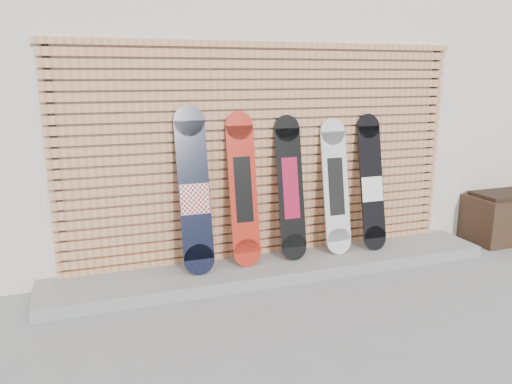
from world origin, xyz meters
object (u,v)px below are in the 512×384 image
snowboard_1 (243,190)px  snowboard_2 (290,188)px  snowboard_3 (336,187)px  snowboard_4 (372,183)px  snowboard_0 (194,192)px

snowboard_1 → snowboard_2: bearing=0.3°
snowboard_3 → snowboard_4: size_ratio=0.98×
snowboard_3 → snowboard_4: 0.43m
snowboard_0 → snowboard_2: bearing=1.7°
snowboard_0 → snowboard_2: snowboard_0 is taller
snowboard_1 → snowboard_4: (1.46, -0.01, -0.04)m
snowboard_0 → snowboard_4: bearing=0.5°
snowboard_2 → snowboard_4: 0.95m
snowboard_0 → snowboard_1: snowboard_0 is taller
snowboard_0 → snowboard_3: 1.53m
snowboard_2 → snowboard_0: bearing=-178.3°
snowboard_2 → snowboard_3: 0.52m
snowboard_2 → snowboard_4: bearing=-0.7°
snowboard_0 → snowboard_3: (1.53, 0.03, -0.07)m
snowboard_0 → snowboard_1: size_ratio=1.05×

